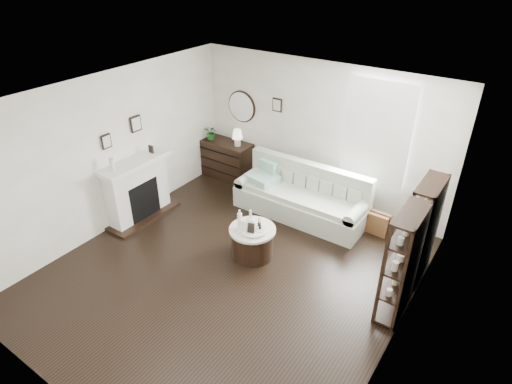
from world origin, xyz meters
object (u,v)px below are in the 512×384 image
Objects in this scene: sofa at (302,199)px; drum_table at (252,242)px; pedestal_table at (254,231)px; dresser at (225,159)px.

sofa is 1.54m from drum_table.
sofa is 1.58m from pedestal_table.
dresser reaches higher than pedestal_table.
pedestal_table is at bearing -28.79° from drum_table.
dresser reaches higher than drum_table.
pedestal_table is (0.01, -1.57, 0.20)m from sofa.
sofa is 2.15m from dresser.
sofa is at bearing 90.34° from pedestal_table.
drum_table is 0.26m from pedestal_table.
pedestal_table is at bearing -89.66° from sofa.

